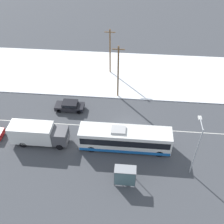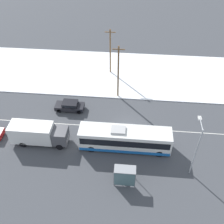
{
  "view_description": "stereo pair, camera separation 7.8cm",
  "coord_description": "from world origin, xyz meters",
  "px_view_note": "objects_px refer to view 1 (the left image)",
  "views": [
    {
      "loc": [
        0.14,
        -26.09,
        26.14
      ],
      "look_at": [
        -2.32,
        1.63,
        1.4
      ],
      "focal_mm": 42.0,
      "sensor_mm": 36.0,
      "label": 1
    },
    {
      "loc": [
        0.22,
        -26.08,
        26.14
      ],
      "look_at": [
        -2.32,
        1.63,
        1.4
      ],
      "focal_mm": 42.0,
      "sensor_mm": 36.0,
      "label": 2
    }
  ],
  "objects_px": {
    "city_bus": "(125,139)",
    "sedan_car": "(70,106)",
    "box_truck": "(38,133)",
    "utility_pole_roadside": "(118,72)",
    "bus_shelter": "(125,175)",
    "streetlamp": "(197,144)",
    "utility_pole_snowlot": "(110,51)",
    "pedestrian_at_stop": "(118,169)"
  },
  "relations": [
    {
      "from": "city_bus",
      "to": "streetlamp",
      "type": "distance_m",
      "value": 8.94
    },
    {
      "from": "pedestrian_at_stop",
      "to": "streetlamp",
      "type": "distance_m",
      "value": 9.28
    },
    {
      "from": "sedan_car",
      "to": "streetlamp",
      "type": "xyz_separation_m",
      "value": [
        16.53,
        -9.55,
        3.78
      ]
    },
    {
      "from": "city_bus",
      "to": "box_truck",
      "type": "relative_size",
      "value": 1.56
    },
    {
      "from": "pedestrian_at_stop",
      "to": "box_truck",
      "type": "bearing_deg",
      "value": 158.26
    },
    {
      "from": "box_truck",
      "to": "utility_pole_roadside",
      "type": "xyz_separation_m",
      "value": [
        9.57,
        10.78,
        2.95
      ]
    },
    {
      "from": "bus_shelter",
      "to": "city_bus",
      "type": "bearing_deg",
      "value": 93.01
    },
    {
      "from": "city_bus",
      "to": "sedan_car",
      "type": "height_order",
      "value": "city_bus"
    },
    {
      "from": "city_bus",
      "to": "sedan_car",
      "type": "relative_size",
      "value": 2.69
    },
    {
      "from": "pedestrian_at_stop",
      "to": "city_bus",
      "type": "bearing_deg",
      "value": 83.17
    },
    {
      "from": "pedestrian_at_stop",
      "to": "streetlamp",
      "type": "height_order",
      "value": "streetlamp"
    },
    {
      "from": "city_bus",
      "to": "utility_pole_snowlot",
      "type": "relative_size",
      "value": 1.42
    },
    {
      "from": "bus_shelter",
      "to": "utility_pole_snowlot",
      "type": "height_order",
      "value": "utility_pole_snowlot"
    },
    {
      "from": "sedan_car",
      "to": "utility_pole_roadside",
      "type": "height_order",
      "value": "utility_pole_roadside"
    },
    {
      "from": "pedestrian_at_stop",
      "to": "streetlamp",
      "type": "relative_size",
      "value": 0.24
    },
    {
      "from": "sedan_car",
      "to": "pedestrian_at_stop",
      "type": "bearing_deg",
      "value": 126.06
    },
    {
      "from": "utility_pole_roadside",
      "to": "utility_pole_snowlot",
      "type": "height_order",
      "value": "utility_pole_roadside"
    },
    {
      "from": "streetlamp",
      "to": "utility_pole_snowlot",
      "type": "relative_size",
      "value": 0.89
    },
    {
      "from": "bus_shelter",
      "to": "utility_pole_roadside",
      "type": "height_order",
      "value": "utility_pole_roadside"
    },
    {
      "from": "box_truck",
      "to": "pedestrian_at_stop",
      "type": "xyz_separation_m",
      "value": [
        10.72,
        -4.27,
        -0.58
      ]
    },
    {
      "from": "utility_pole_snowlot",
      "to": "pedestrian_at_stop",
      "type": "bearing_deg",
      "value": -82.16
    },
    {
      "from": "pedestrian_at_stop",
      "to": "utility_pole_snowlot",
      "type": "relative_size",
      "value": 0.21
    },
    {
      "from": "pedestrian_at_stop",
      "to": "utility_pole_roadside",
      "type": "distance_m",
      "value": 15.5
    },
    {
      "from": "bus_shelter",
      "to": "streetlamp",
      "type": "distance_m",
      "value": 8.59
    },
    {
      "from": "box_truck",
      "to": "bus_shelter",
      "type": "relative_size",
      "value": 3.07
    },
    {
      "from": "sedan_car",
      "to": "pedestrian_at_stop",
      "type": "distance_m",
      "value": 13.73
    },
    {
      "from": "city_bus",
      "to": "utility_pole_snowlot",
      "type": "bearing_deg",
      "value": 101.44
    },
    {
      "from": "streetlamp",
      "to": "utility_pole_snowlot",
      "type": "bearing_deg",
      "value": 119.39
    },
    {
      "from": "box_truck",
      "to": "sedan_car",
      "type": "relative_size",
      "value": 1.72
    },
    {
      "from": "bus_shelter",
      "to": "streetlamp",
      "type": "relative_size",
      "value": 0.33
    },
    {
      "from": "city_bus",
      "to": "pedestrian_at_stop",
      "type": "distance_m",
      "value": 4.46
    },
    {
      "from": "utility_pole_roadside",
      "to": "utility_pole_snowlot",
      "type": "xyz_separation_m",
      "value": [
        -1.87,
        6.84,
        -0.34
      ]
    },
    {
      "from": "sedan_car",
      "to": "streetlamp",
      "type": "height_order",
      "value": "streetlamp"
    },
    {
      "from": "city_bus",
      "to": "sedan_car",
      "type": "xyz_separation_m",
      "value": [
        -8.6,
        6.69,
        -0.79
      ]
    },
    {
      "from": "pedestrian_at_stop",
      "to": "utility_pole_roadside",
      "type": "bearing_deg",
      "value": 94.36
    },
    {
      "from": "box_truck",
      "to": "utility_pole_snowlot",
      "type": "xyz_separation_m",
      "value": [
        7.71,
        17.62,
        2.61
      ]
    },
    {
      "from": "pedestrian_at_stop",
      "to": "utility_pole_snowlot",
      "type": "xyz_separation_m",
      "value": [
        -3.01,
        21.89,
        3.19
      ]
    },
    {
      "from": "pedestrian_at_stop",
      "to": "utility_pole_snowlot",
      "type": "distance_m",
      "value": 22.33
    },
    {
      "from": "box_truck",
      "to": "utility_pole_roadside",
      "type": "height_order",
      "value": "utility_pole_roadside"
    },
    {
      "from": "box_truck",
      "to": "pedestrian_at_stop",
      "type": "relative_size",
      "value": 4.24
    },
    {
      "from": "city_bus",
      "to": "utility_pole_snowlot",
      "type": "height_order",
      "value": "utility_pole_snowlot"
    },
    {
      "from": "sedan_car",
      "to": "box_truck",
      "type": "bearing_deg",
      "value": 68.81
    }
  ]
}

